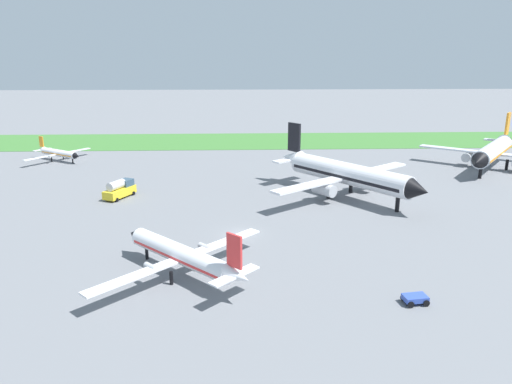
% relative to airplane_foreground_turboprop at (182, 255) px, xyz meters
% --- Properties ---
extents(ground_plane, '(600.00, 600.00, 0.00)m').
position_rel_airplane_foreground_turboprop_xyz_m(ground_plane, '(6.84, 13.19, -2.68)').
color(ground_plane, slate).
extents(grass_taxiway_strip, '(360.00, 28.00, 0.08)m').
position_rel_airplane_foreground_turboprop_xyz_m(grass_taxiway_strip, '(6.84, 90.34, -2.64)').
color(grass_taxiway_strip, '#3D7533').
rests_on(grass_taxiway_strip, ground_plane).
extents(airplane_foreground_turboprop, '(18.35, 18.36, 7.32)m').
position_rel_airplane_foreground_turboprop_xyz_m(airplane_foreground_turboprop, '(0.00, 0.00, 0.00)').
color(airplane_foreground_turboprop, white).
rests_on(airplane_foreground_turboprop, ground_plane).
extents(airplane_midfield_jet, '(28.18, 28.56, 11.85)m').
position_rel_airplane_foreground_turboprop_xyz_m(airplane_midfield_jet, '(25.54, 31.31, 1.59)').
color(airplane_midfield_jet, white).
rests_on(airplane_midfield_jet, ground_plane).
extents(airplane_parked_jet_far, '(26.41, 26.94, 11.37)m').
position_rel_airplane_foreground_turboprop_xyz_m(airplane_parked_jet_far, '(63.08, 51.61, 1.42)').
color(airplane_parked_jet_far, silver).
rests_on(airplane_parked_jet_far, ground_plane).
extents(airplane_taxiing_turboprop, '(13.57, 15.40, 5.40)m').
position_rel_airplane_foreground_turboprop_xyz_m(airplane_taxiing_turboprop, '(-36.58, 64.17, -0.70)').
color(airplane_taxiing_turboprop, white).
rests_on(airplane_taxiing_turboprop, ground_plane).
extents(baggage_cart_near_gate, '(2.59, 2.05, 0.90)m').
position_rel_airplane_foreground_turboprop_xyz_m(baggage_cart_near_gate, '(24.38, -7.30, -2.11)').
color(baggage_cart_near_gate, '#334FB2').
rests_on(baggage_cart_near_gate, ground_plane).
extents(fuel_truck_midfield, '(5.01, 6.89, 3.29)m').
position_rel_airplane_foreground_turboprop_xyz_m(fuel_truck_midfield, '(-14.60, 32.36, -1.10)').
color(fuel_truck_midfield, yellow).
rests_on(fuel_truck_midfield, ground_plane).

